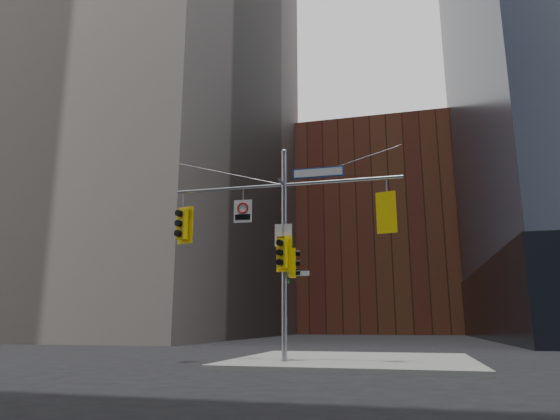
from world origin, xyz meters
The scene contains 13 objects.
ground centered at (0.00, 0.00, 0.00)m, with size 160.00×160.00×0.00m, color black.
sidewalk_corner centered at (2.00, 4.00, 0.07)m, with size 8.00×8.00×0.15m, color gray.
brick_midrise centered at (0.00, 58.00, 14.00)m, with size 26.00×20.00×28.00m, color brown.
signal_assembly centered at (0.00, 1.99, 4.42)m, with size 8.00×0.80×7.30m.
traffic_light_west_arm centered at (-3.77, 2.01, 4.80)m, with size 0.64×0.59×1.36m.
traffic_light_east_arm centered at (3.45, 1.99, 4.80)m, with size 0.64×0.58×1.36m.
traffic_light_pole_side centered at (0.32, 2.01, 3.29)m, with size 0.41×0.35×0.97m.
traffic_light_pole_front centered at (0.00, 1.73, 3.59)m, with size 0.57×0.51×1.19m.
street_sign_blade centered at (1.20, 2.00, 6.35)m, with size 1.76×0.07×0.34m.
regulatory_sign_arm centered at (-1.48, 1.97, 5.18)m, with size 0.65×0.10×0.81m.
regulatory_sign_pole centered at (0.00, 1.88, 4.20)m, with size 0.58×0.08×0.76m.
street_blade_ew centered at (0.45, 2.00, 2.94)m, with size 0.79×0.04×0.16m.
street_blade_ns centered at (0.00, 2.45, 2.73)m, with size 0.10×0.67×0.13m.
Camera 1 is at (4.03, -14.09, 1.33)m, focal length 32.00 mm.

